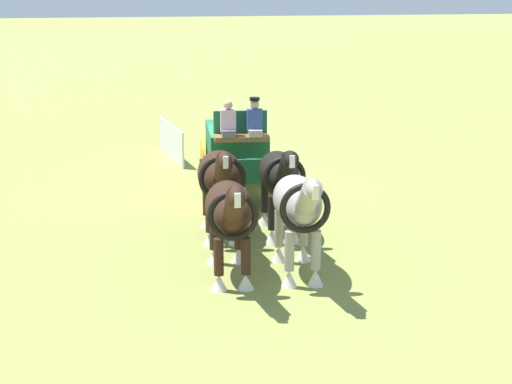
% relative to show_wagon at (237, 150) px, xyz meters
% --- Properties ---
extents(ground_plane, '(220.00, 220.00, 0.00)m').
position_rel_show_wagon_xyz_m(ground_plane, '(-0.16, 0.02, -1.23)').
color(ground_plane, olive).
extents(show_wagon, '(5.79, 2.07, 2.80)m').
position_rel_show_wagon_xyz_m(show_wagon, '(0.00, 0.00, 0.00)').
color(show_wagon, '#195B38').
rests_on(show_wagon, ground).
extents(draft_horse_rear_near, '(3.07, 1.07, 2.22)m').
position_rel_show_wagon_xyz_m(draft_horse_rear_near, '(3.61, 0.29, 0.12)').
color(draft_horse_rear_near, black).
rests_on(draft_horse_rear_near, ground).
extents(draft_horse_rear_off, '(2.98, 1.17, 2.23)m').
position_rel_show_wagon_xyz_m(draft_horse_rear_off, '(3.46, -1.00, 0.12)').
color(draft_horse_rear_off, '#331E14').
rests_on(draft_horse_rear_off, ground).
extents(draft_horse_lead_near, '(3.08, 1.11, 2.27)m').
position_rel_show_wagon_xyz_m(draft_horse_lead_near, '(6.19, 0.04, 0.16)').
color(draft_horse_lead_near, '#9E998E').
rests_on(draft_horse_lead_near, ground).
extents(draft_horse_lead_off, '(3.19, 1.11, 2.18)m').
position_rel_show_wagon_xyz_m(draft_horse_lead_off, '(6.07, -1.25, 0.09)').
color(draft_horse_lead_off, '#331E14').
rests_on(draft_horse_lead_off, ground).
extents(sponsor_banner, '(3.19, 0.43, 1.10)m').
position_rel_show_wagon_xyz_m(sponsor_banner, '(-5.10, -1.16, -0.68)').
color(sponsor_banner, silver).
rests_on(sponsor_banner, ground).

